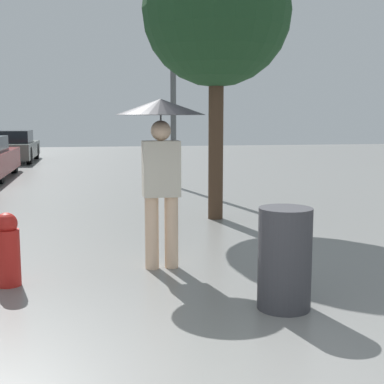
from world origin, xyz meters
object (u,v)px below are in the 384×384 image
Objects in this scene: trash_bin at (285,259)px; pedestrian at (161,139)px; fire_hydrant at (7,250)px; parked_car_farthest at (13,147)px; tree at (217,12)px; street_lamp at (173,54)px.

pedestrian is at bearing 120.87° from trash_bin.
fire_hydrant is (-1.61, -0.35, -1.09)m from pedestrian.
parked_car_farthest is (-3.71, 15.99, -0.88)m from pedestrian.
tree reaches higher than parked_car_farthest.
pedestrian is 16.44m from parked_car_farthest.
street_lamp reaches higher than tree.
trash_bin is at bearing -59.13° from pedestrian.
street_lamp is at bearing 79.99° from pedestrian.
street_lamp is 8.57m from fire_hydrant.
tree is 5.07× the size of trash_bin.
trash_bin is (-0.40, -4.33, -2.92)m from tree.
pedestrian reaches higher than parked_car_farthest.
pedestrian reaches higher than fire_hydrant.
parked_car_farthest reaches higher than trash_bin.
parked_car_farthest is 0.96× the size of tree.
tree is at bearing -89.64° from street_lamp.
parked_car_farthest is at bearing 97.30° from fire_hydrant.
tree is at bearing 65.36° from pedestrian.
parked_car_farthest is at bearing 110.81° from tree.
pedestrian is 3.66m from tree.
parked_car_farthest is 0.88× the size of street_lamp.
street_lamp reaches higher than fire_hydrant.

